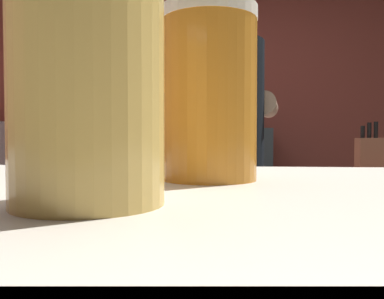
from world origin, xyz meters
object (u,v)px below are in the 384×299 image
pint_glass_near (88,77)px  pint_glass_far (209,95)px  bottle_soy (200,117)px  bottle_vinegar (218,118)px  knife_block (369,160)px  mixing_bowl (178,172)px  chefs_knife (280,181)px  bottle_olive_oil (177,116)px  bartender (215,181)px  bottle_hot_sauce (235,116)px

pint_glass_near → pint_glass_far: 0.14m
bottle_soy → bottle_vinegar: bearing=-12.0°
pint_glass_far → bottle_soy: (-0.20, 2.94, 0.12)m
knife_block → pint_glass_far: size_ratio=1.84×
mixing_bowl → chefs_knife: bearing=-14.2°
chefs_knife → pint_glass_near: (-0.32, -1.59, 0.24)m
bottle_olive_oil → bottle_vinegar: 0.34m
mixing_bowl → pint_glass_far: pint_glass_far is taller
pint_glass_far → bottle_olive_oil: (-0.37, 2.78, 0.12)m
bottle_soy → bartender: bearing=-84.7°
pint_glass_near → chefs_knife: bearing=78.6°
chefs_knife → bottle_olive_oil: bottle_olive_oil is taller
knife_block → bottle_olive_oil: (-1.02, 1.33, 0.26)m
bottle_vinegar → bottle_soy: bottle_soy is taller
mixing_bowl → bottle_olive_oil: bearing=97.4°
bartender → pint_glass_far: (0.02, -1.06, 0.19)m
bartender → pint_glass_near: 1.20m
mixing_bowl → chefs_knife: (0.48, -0.12, -0.03)m
bottle_vinegar → mixing_bowl: bearing=-97.1°
bottle_hot_sauce → knife_block: bearing=-67.9°
knife_block → mixing_bowl: knife_block is taller
pint_glass_near → bottle_hot_sauce: bearing=87.1°
knife_block → bottle_hot_sauce: size_ratio=1.12×
bartender → chefs_knife: bearing=-26.2°
pint_glass_near → pint_glass_far: pint_glass_far is taller
knife_block → bottle_hot_sauce: bottle_hot_sauce is taller
bottle_hot_sauce → mixing_bowl: bearing=-104.1°
knife_block → pint_glass_near: (-0.70, -1.58, 0.14)m
bartender → mixing_bowl: size_ratio=7.69×
pint_glass_near → bottle_olive_oil: bearing=96.1°
knife_block → bottle_soy: 1.73m
chefs_knife → bartender: bearing=-132.4°
bottle_soy → mixing_bowl: bearing=-90.8°
pint_glass_far → bottle_olive_oil: 2.81m
bottle_vinegar → bottle_soy: (-0.15, 0.03, 0.01)m
knife_block → pint_glass_far: 1.60m
pint_glass_near → bottle_vinegar: 3.04m
mixing_bowl → bottle_hot_sauce: (0.31, 1.23, 0.33)m
knife_block → chefs_knife: bearing=178.9°
mixing_bowl → bottle_hot_sauce: bearing=75.9°
bottle_vinegar → bottle_olive_oil: bearing=-159.0°
bottle_soy → pint_glass_near: bearing=-87.4°
pint_glass_near → bartender: bearing=88.1°
bottle_hot_sauce → bottle_soy: bottle_soy is taller
bottle_olive_oil → pint_glass_near: bearing=-83.9°
pint_glass_far → bottle_olive_oil: size_ratio=0.58×
bartender → pint_glass_near: size_ratio=11.86×
bartender → bottle_vinegar: bearing=9.5°
chefs_knife → bottle_hot_sauce: bearing=89.4°
pint_glass_far → bottle_vinegar: (-0.05, 2.91, 0.11)m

